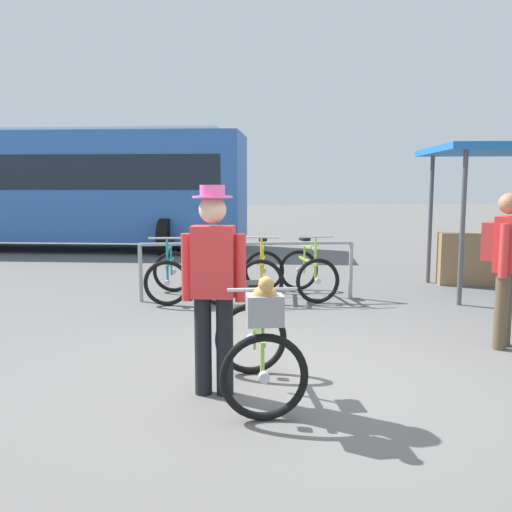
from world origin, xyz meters
TOP-DOWN VIEW (x-y plane):
  - ground_plane at (0.00, 0.00)m, footprint 80.00×80.00m
  - bike_rack_rail at (0.03, 3.54)m, footprint 3.21×0.15m
  - racked_bike_teal at (-1.12, 3.75)m, footprint 0.72×1.14m
  - racked_bike_red at (-0.42, 3.73)m, footprint 0.66×1.12m
  - racked_bike_yellow at (0.28, 3.71)m, footprint 0.84×1.20m
  - racked_bike_lime at (0.98, 3.69)m, footprint 0.76×1.16m
  - featured_bicycle at (-0.25, -0.34)m, footprint 0.67×1.21m
  - person_with_featured_bike at (-0.60, -0.17)m, footprint 0.52×0.32m
  - pedestrian_with_backpack at (2.48, 0.84)m, footprint 0.47×0.47m
  - bus_distant at (-4.42, 10.62)m, footprint 10.29×4.58m

SIDE VIEW (x-z plane):
  - ground_plane at x=0.00m, z-range 0.00..0.00m
  - racked_bike_teal at x=-1.12m, z-range -0.12..0.86m
  - racked_bike_red at x=-0.42m, z-range -0.12..0.86m
  - racked_bike_yellow at x=0.28m, z-range -0.12..0.86m
  - racked_bike_lime at x=0.98m, z-range -0.12..0.86m
  - featured_bicycle at x=-0.25m, z-range -0.06..1.03m
  - bike_rack_rail at x=0.03m, z-range 0.23..1.10m
  - pedestrian_with_backpack at x=2.48m, z-range 0.12..1.76m
  - person_with_featured_bike at x=-0.60m, z-range 0.09..1.81m
  - bus_distant at x=-4.42m, z-range 0.20..3.28m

